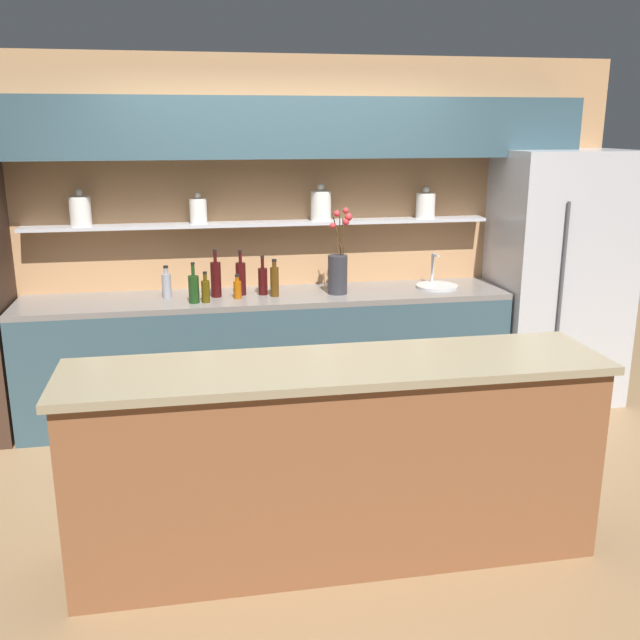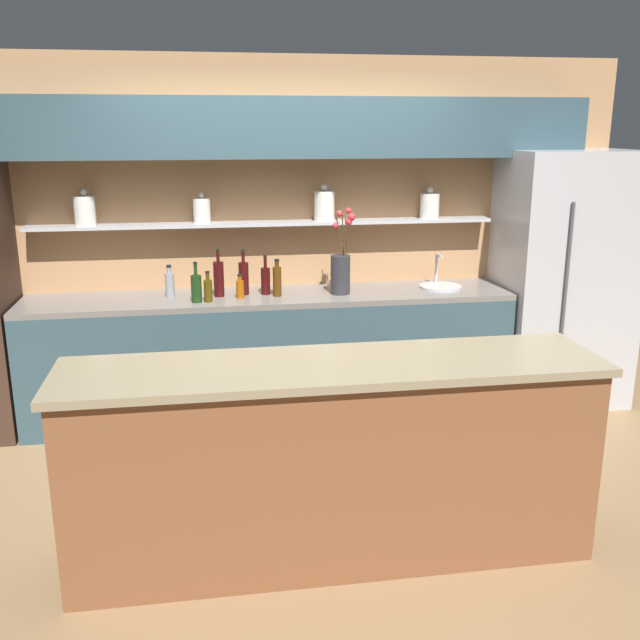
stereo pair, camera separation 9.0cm
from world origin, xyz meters
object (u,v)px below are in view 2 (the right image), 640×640
bottle_spirit_2 (277,280)px  bottle_sauce_4 (240,288)px  sink_fixture (440,285)px  flower_vase (341,270)px  bottle_wine_0 (219,278)px  bottle_oil_5 (208,290)px  bottle_spirit_6 (170,284)px  refrigerator (563,279)px  bottle_wine_3 (266,280)px  bottle_wine_7 (196,288)px  bottle_wine_1 (244,278)px

bottle_spirit_2 → bottle_sauce_4: bottle_spirit_2 is taller
bottle_spirit_2 → sink_fixture: bearing=3.0°
flower_vase → bottle_wine_0: (-0.88, 0.06, -0.05)m
bottle_sauce_4 → sink_fixture: bearing=3.2°
sink_fixture → bottle_sauce_4: size_ratio=1.82×
bottle_oil_5 → bottle_spirit_6: bearing=144.2°
refrigerator → bottle_wine_3: (-2.28, 0.06, 0.06)m
flower_vase → bottle_sauce_4: size_ratio=3.61×
bottle_wine_0 → bottle_wine_7: bottle_wine_0 is taller
bottle_wine_1 → refrigerator: bearing=-1.8°
sink_fixture → bottle_wine_3: bottle_wine_3 is taller
bottle_spirit_6 → bottle_oil_5: bearing=-35.8°
bottle_wine_0 → bottle_wine_3: 0.34m
bottle_wine_7 → bottle_wine_0: bearing=44.2°
refrigerator → bottle_spirit_2: size_ratio=7.17×
sink_fixture → bottle_wine_0: (-1.65, -0.00, 0.11)m
bottle_wine_3 → bottle_sauce_4: (-0.19, -0.09, -0.03)m
bottle_wine_0 → bottle_wine_7: bearing=-135.8°
sink_fixture → bottle_wine_7: bearing=-175.0°
bottle_wine_1 → bottle_wine_3: 0.16m
bottle_wine_0 → bottle_wine_7: 0.22m
bottle_wine_0 → bottle_wine_1: (0.18, 0.03, -0.01)m
sink_fixture → bottle_wine_3: size_ratio=1.10×
bottle_wine_0 → bottle_oil_5: bottle_wine_0 is taller
bottle_wine_3 → bottle_sauce_4: bearing=-154.6°
bottle_spirit_2 → refrigerator: bearing=0.4°
bottle_wine_1 → bottle_wine_3: size_ratio=1.14×
bottle_wine_0 → bottle_spirit_2: bottle_wine_0 is taller
bottle_wine_1 → bottle_wine_7: bearing=-151.4°
sink_fixture → bottle_wine_1: (-1.47, 0.03, 0.10)m
flower_vase → sink_fixture: (0.78, 0.06, -0.15)m
refrigerator → bottle_wine_7: refrigerator is taller
refrigerator → bottle_oil_5: size_ratio=8.90×
bottle_wine_1 → bottle_wine_7: (-0.34, -0.18, -0.02)m
refrigerator → sink_fixture: (-0.96, 0.05, -0.02)m
flower_vase → refrigerator: bearing=0.5°
bottle_wine_1 → bottle_sauce_4: (-0.03, -0.11, -0.05)m
bottle_wine_3 → flower_vase: bearing=-7.3°
bottle_wine_0 → bottle_sauce_4: 0.18m
bottle_wine_3 → bottle_oil_5: 0.45m
sink_fixture → bottle_spirit_6: size_ratio=1.37×
flower_vase → bottle_oil_5: 0.96m
refrigerator → bottle_sauce_4: 2.47m
sink_fixture → bottle_spirit_6: 2.00m
bottle_wine_3 → bottle_spirit_6: (-0.68, 0.03, -0.01)m
flower_vase → bottle_sauce_4: 0.74m
bottle_wine_7 → bottle_oil_5: bearing=-1.0°
bottle_wine_1 → bottle_oil_5: size_ratio=1.51×
bottle_wine_1 → bottle_wine_7: bottle_wine_1 is taller
refrigerator → bottle_wine_0: size_ratio=5.63×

